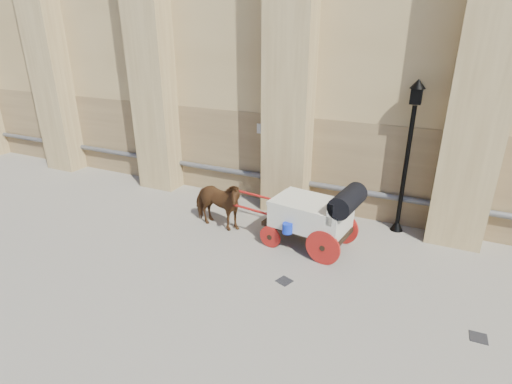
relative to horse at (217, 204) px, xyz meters
The scene contains 6 objects.
ground 2.88m from the horse, 32.33° to the right, with size 90.00×90.00×0.00m, color gray.
horse is the anchor object (origin of this frame).
carriage 2.97m from the horse, ahead, with size 4.39×1.71×1.87m.
street_lamp 5.52m from the horse, 23.55° to the left, with size 0.41×0.41×4.34m.
drain_grate_near 3.38m from the horse, 31.29° to the right, with size 0.32×0.32×0.01m, color black.
drain_grate_far 7.17m from the horse, 14.96° to the right, with size 0.32×0.32×0.01m, color black.
Camera 1 is at (3.23, -7.66, 5.55)m, focal length 28.00 mm.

